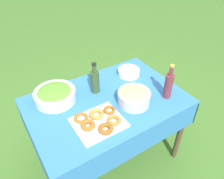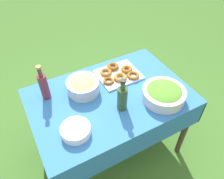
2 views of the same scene
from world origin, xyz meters
The scene contains 8 objects.
ground_plane centered at (0.00, 0.00, 0.00)m, with size 14.00×14.00×0.00m, color #3D6B28.
picnic_table centered at (0.00, 0.00, 0.65)m, with size 1.27×0.85×0.75m.
salad_bowl centered at (0.35, -0.23, 0.81)m, with size 0.33×0.33×0.11m.
pasta_bowl centered at (-0.17, 0.15, 0.82)m, with size 0.26×0.26×0.13m.
donut_platter centered at (0.18, 0.18, 0.77)m, with size 0.37×0.32×0.05m.
plate_stack centered at (-0.37, -0.20, 0.78)m, with size 0.20×0.20×0.06m.
olive_oil_bottle centered at (0.02, -0.16, 0.86)m, with size 0.08×0.08×0.28m.
wine_bottle centered at (-0.45, 0.23, 0.87)m, with size 0.07×0.07×0.31m.
Camera 2 is at (-0.57, -1.08, 1.99)m, focal length 35.00 mm.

